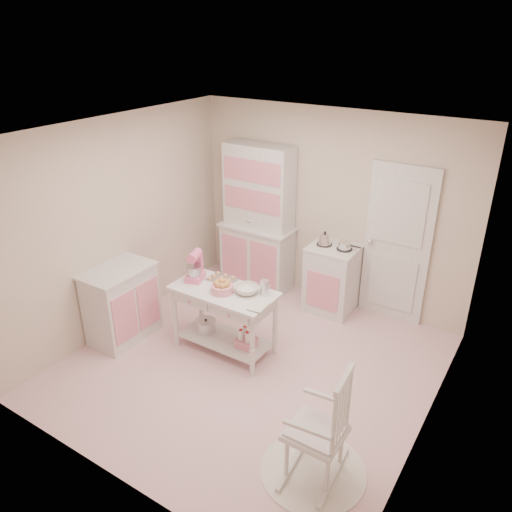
# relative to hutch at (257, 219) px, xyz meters

# --- Properties ---
(room_shell) EXTENTS (3.84, 3.84, 2.62)m
(room_shell) POSITION_rel_hutch_xyz_m (0.97, -1.66, 0.61)
(room_shell) COLOR pink
(room_shell) RESTS_ON ground
(door) EXTENTS (0.82, 0.05, 2.04)m
(door) POSITION_rel_hutch_xyz_m (1.92, 0.21, -0.02)
(door) COLOR white
(door) RESTS_ON ground
(hutch) EXTENTS (1.06, 0.50, 2.08)m
(hutch) POSITION_rel_hutch_xyz_m (0.00, 0.00, 0.00)
(hutch) COLOR white
(hutch) RESTS_ON ground
(stove) EXTENTS (0.62, 0.57, 0.92)m
(stove) POSITION_rel_hutch_xyz_m (1.20, -0.05, -0.58)
(stove) COLOR white
(stove) RESTS_ON ground
(base_cabinet) EXTENTS (0.54, 0.84, 0.92)m
(base_cabinet) POSITION_rel_hutch_xyz_m (-0.66, -2.01, -0.58)
(base_cabinet) COLOR white
(base_cabinet) RESTS_ON ground
(lace_rug) EXTENTS (0.92, 0.92, 0.01)m
(lace_rug) POSITION_rel_hutch_xyz_m (2.23, -2.60, -1.03)
(lace_rug) COLOR white
(lace_rug) RESTS_ON ground
(rocking_chair) EXTENTS (0.54, 0.76, 1.10)m
(rocking_chair) POSITION_rel_hutch_xyz_m (2.23, -2.60, -0.49)
(rocking_chair) COLOR white
(rocking_chair) RESTS_ON ground
(work_table) EXTENTS (1.20, 0.60, 0.80)m
(work_table) POSITION_rel_hutch_xyz_m (0.54, -1.56, -0.64)
(work_table) COLOR white
(work_table) RESTS_ON ground
(stand_mixer) EXTENTS (0.28, 0.33, 0.34)m
(stand_mixer) POSITION_rel_hutch_xyz_m (0.12, -1.54, -0.07)
(stand_mixer) COLOR #E15F8E
(stand_mixer) RESTS_ON work_table
(cookie_tray) EXTENTS (0.34, 0.24, 0.02)m
(cookie_tray) POSITION_rel_hutch_xyz_m (0.39, -1.38, -0.23)
(cookie_tray) COLOR silver
(cookie_tray) RESTS_ON work_table
(bread_basket) EXTENTS (0.25, 0.25, 0.09)m
(bread_basket) POSITION_rel_hutch_xyz_m (0.56, -1.61, -0.19)
(bread_basket) COLOR pink
(bread_basket) RESTS_ON work_table
(mixing_bowl) EXTENTS (0.27, 0.27, 0.08)m
(mixing_bowl) POSITION_rel_hutch_xyz_m (0.80, -1.48, -0.20)
(mixing_bowl) COLOR beige
(mixing_bowl) RESTS_ON work_table
(metal_pitcher) EXTENTS (0.10, 0.10, 0.17)m
(metal_pitcher) POSITION_rel_hutch_xyz_m (0.98, -1.40, -0.16)
(metal_pitcher) COLOR silver
(metal_pitcher) RESTS_ON work_table
(recipe_book) EXTENTS (0.18, 0.23, 0.02)m
(recipe_book) POSITION_rel_hutch_xyz_m (0.99, -1.68, -0.23)
(recipe_book) COLOR beige
(recipe_book) RESTS_ON work_table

